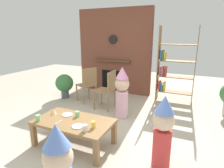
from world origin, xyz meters
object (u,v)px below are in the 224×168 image
object	(u,v)px
bookshelf	(172,68)
potted_plant_short	(64,84)
paper_cup_far_left	(93,125)
dining_chair_middle	(108,88)
coffee_table	(74,124)
birthday_cake_slice	(53,112)
paper_cup_near_right	(77,114)
paper_plate_rear	(67,115)
child_by_the_chairs	(122,91)
child_in_pink	(163,131)
paper_plate_front	(78,126)
paper_cup_near_left	(38,118)
dining_chair_left	(88,83)
paper_cup_center	(85,128)

from	to	relation	value
bookshelf	potted_plant_short	xyz separation A→B (m)	(-2.65, -0.95, -0.46)
paper_cup_far_left	dining_chair_middle	size ratio (longest dim) A/B	0.11
coffee_table	dining_chair_middle	distance (m)	1.57
coffee_table	birthday_cake_slice	bearing A→B (deg)	171.68
paper_cup_near_right	bookshelf	bearing A→B (deg)	66.64
paper_plate_rear	child_by_the_chairs	distance (m)	1.25
bookshelf	paper_plate_rear	xyz separation A→B (m)	(-1.30, -2.60, -0.44)
paper_cup_near_right	child_in_pink	world-z (taller)	child_in_pink
paper_cup_far_left	child_in_pink	xyz separation A→B (m)	(0.94, 0.14, 0.05)
paper_cup_near_right	paper_plate_front	distance (m)	0.36
paper_cup_near_left	paper_cup_near_right	distance (m)	0.59
bookshelf	paper_cup_far_left	size ratio (longest dim) A/B	19.15
paper_cup_near_right	paper_plate_rear	size ratio (longest dim) A/B	0.50
paper_cup_far_left	dining_chair_left	distance (m)	2.18
coffee_table	paper_cup_near_left	xyz separation A→B (m)	(-0.48, -0.24, 0.11)
dining_chair_left	paper_cup_far_left	bearing A→B (deg)	151.03
child_by_the_chairs	dining_chair_middle	size ratio (longest dim) A/B	1.19
child_in_pink	paper_plate_rear	bearing A→B (deg)	-5.00
birthday_cake_slice	dining_chair_left	distance (m)	1.71
paper_cup_near_left	paper_cup_far_left	world-z (taller)	same
paper_cup_near_right	paper_cup_far_left	bearing A→B (deg)	-28.15
coffee_table	paper_plate_rear	bearing A→B (deg)	149.79
coffee_table	paper_cup_far_left	xyz separation A→B (m)	(0.39, -0.08, 0.11)
birthday_cake_slice	paper_cup_center	bearing A→B (deg)	-18.98
bookshelf	potted_plant_short	world-z (taller)	bookshelf
paper_plate_front	child_in_pink	distance (m)	1.18
paper_cup_near_left	paper_plate_front	world-z (taller)	paper_cup_near_left
paper_cup_near_left	birthday_cake_slice	distance (m)	0.30
paper_cup_center	dining_chair_middle	distance (m)	1.83
paper_plate_front	child_by_the_chairs	world-z (taller)	child_by_the_chairs
dining_chair_left	dining_chair_middle	bearing A→B (deg)	-167.96
paper_cup_near_right	dining_chair_middle	size ratio (longest dim) A/B	0.10
paper_plate_front	child_by_the_chairs	distance (m)	1.41
paper_plate_rear	child_in_pink	xyz separation A→B (m)	(1.55, -0.07, 0.10)
paper_cup_near_left	paper_cup_far_left	xyz separation A→B (m)	(0.87, 0.16, 0.00)
dining_chair_middle	potted_plant_short	distance (m)	1.43
bookshelf	potted_plant_short	distance (m)	2.85
paper_cup_near_right	potted_plant_short	bearing A→B (deg)	133.47
coffee_table	paper_cup_near_left	distance (m)	0.55
birthday_cake_slice	child_by_the_chairs	bearing A→B (deg)	57.49
coffee_table	paper_cup_far_left	bearing A→B (deg)	-11.14
bookshelf	dining_chair_left	size ratio (longest dim) A/B	2.11
child_in_pink	dining_chair_middle	bearing A→B (deg)	-47.73
paper_cup_center	potted_plant_short	size ratio (longest dim) A/B	0.14
coffee_table	child_by_the_chairs	world-z (taller)	child_by_the_chairs
birthday_cake_slice	child_by_the_chairs	xyz separation A→B (m)	(0.76, 1.19, 0.11)
paper_cup_center	dining_chair_left	distance (m)	2.26
bookshelf	dining_chair_left	xyz separation A→B (m)	(-1.89, -0.98, -0.35)
birthday_cake_slice	dining_chair_left	world-z (taller)	dining_chair_left
coffee_table	child_by_the_chairs	bearing A→B (deg)	76.30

